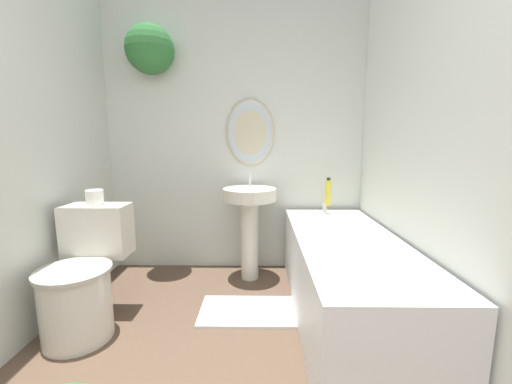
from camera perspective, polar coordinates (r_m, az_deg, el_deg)
wall_back at (r=2.88m, az=-5.98°, el=11.92°), size 2.40×0.40×2.40m
wall_right at (r=1.80m, az=32.84°, el=8.46°), size 0.06×2.75×2.40m
toilet at (r=2.28m, az=-28.86°, el=-13.65°), size 0.42×0.62×0.76m
pedestal_sink at (r=2.65m, az=-1.17°, el=-4.02°), size 0.45×0.45×0.89m
bathtub at (r=2.21m, az=16.08°, el=-14.68°), size 0.66×1.70×0.64m
shampoo_bottle at (r=2.74m, az=12.97°, el=-0.03°), size 0.06×0.06×0.23m
bath_mat at (r=2.33m, az=-1.60°, el=-20.84°), size 0.65×0.40×0.02m
toilet_paper_roll at (r=2.33m, az=-27.27°, el=-0.88°), size 0.11×0.11×0.10m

